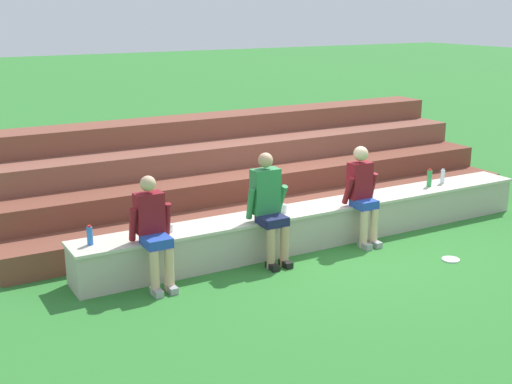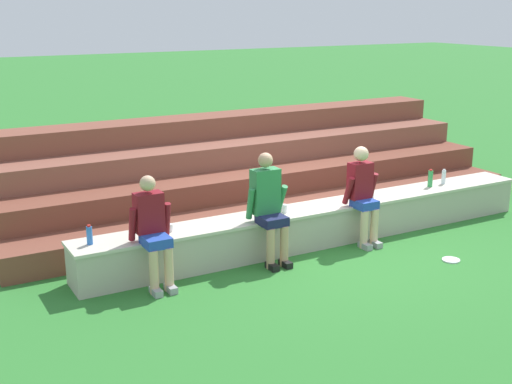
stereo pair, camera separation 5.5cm
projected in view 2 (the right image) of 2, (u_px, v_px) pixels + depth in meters
name	position (u px, v px, depth m)	size (l,w,h in m)	color
ground_plane	(332.00, 248.00, 9.45)	(80.00, 80.00, 0.00)	#2D752D
stone_seating_wall	(321.00, 223.00, 9.60)	(7.18, 0.60, 0.55)	#B7AF9E
brick_bleachers	(245.00, 172.00, 11.46)	(8.59, 2.79, 1.45)	brown
person_far_left	(153.00, 229.00, 7.99)	(0.52, 0.60, 1.35)	#DBAD89
person_left_of_center	(269.00, 205.00, 8.74)	(0.55, 0.57, 1.46)	tan
person_center	(363.00, 193.00, 9.44)	(0.51, 0.51, 1.40)	beige
water_bottle_near_left	(444.00, 177.00, 10.67)	(0.07, 0.07, 0.24)	silver
water_bottle_mid_right	(430.00, 178.00, 10.49)	(0.08, 0.08, 0.28)	green
water_bottle_center_gap	(89.00, 235.00, 7.96)	(0.07, 0.07, 0.24)	blue
plastic_cup_right_end	(170.00, 228.00, 8.42)	(0.08, 0.08, 0.10)	white
plastic_cup_middle	(371.00, 195.00, 9.88)	(0.09, 0.09, 0.10)	white
plastic_cup_left_end	(284.00, 209.00, 9.18)	(0.08, 0.08, 0.12)	white
frisbee	(451.00, 260.00, 8.97)	(0.24, 0.24, 0.02)	white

